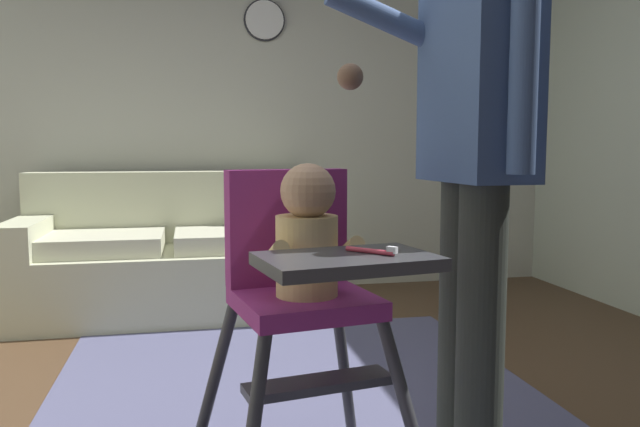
{
  "coord_description": "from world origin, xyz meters",
  "views": [
    {
      "loc": [
        -0.45,
        -2.0,
        1.01
      ],
      "look_at": [
        -0.06,
        -0.1,
        0.81
      ],
      "focal_mm": 35.05,
      "sensor_mm": 36.0,
      "label": 1
    }
  ],
  "objects_px": {
    "high_chair": "(304,269)",
    "adult_standing": "(473,161)",
    "couch": "(171,258)",
    "wall_clock": "(264,20)"
  },
  "relations": [
    {
      "from": "adult_standing",
      "to": "wall_clock",
      "type": "relative_size",
      "value": 5.97
    },
    {
      "from": "couch",
      "to": "wall_clock",
      "type": "relative_size",
      "value": 6.3
    },
    {
      "from": "high_chair",
      "to": "wall_clock",
      "type": "relative_size",
      "value": 3.4
    },
    {
      "from": "high_chair",
      "to": "adult_standing",
      "type": "xyz_separation_m",
      "value": [
        0.51,
        0.02,
        0.29
      ]
    },
    {
      "from": "high_chair",
      "to": "adult_standing",
      "type": "distance_m",
      "value": 0.58
    },
    {
      "from": "couch",
      "to": "wall_clock",
      "type": "bearing_deg",
      "value": 126.22
    },
    {
      "from": "high_chair",
      "to": "adult_standing",
      "type": "bearing_deg",
      "value": 82.6
    },
    {
      "from": "wall_clock",
      "to": "high_chair",
      "type": "bearing_deg",
      "value": -94.62
    },
    {
      "from": "couch",
      "to": "high_chair",
      "type": "xyz_separation_m",
      "value": [
        0.43,
        -2.27,
        0.34
      ]
    },
    {
      "from": "couch",
      "to": "adult_standing",
      "type": "height_order",
      "value": "adult_standing"
    }
  ]
}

